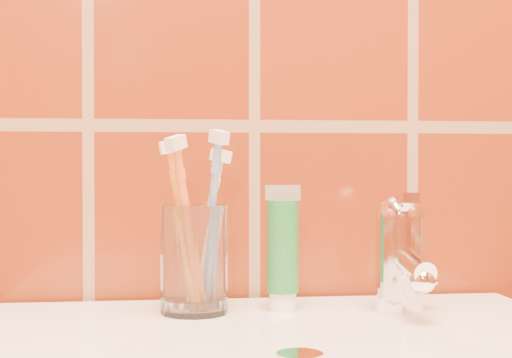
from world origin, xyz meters
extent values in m
cylinder|color=silver|center=(0.00, 0.91, 0.85)|extent=(0.30, 0.30, 0.00)
cylinder|color=white|center=(0.00, 0.91, 0.85)|extent=(0.04, 0.04, 0.00)
cylinder|color=white|center=(-0.07, 1.11, 0.90)|extent=(0.09, 0.09, 0.11)
cylinder|color=white|center=(0.02, 1.11, 0.86)|extent=(0.03, 0.03, 0.02)
cylinder|color=#186728|center=(0.02, 1.11, 0.92)|extent=(0.03, 0.03, 0.09)
cube|color=beige|center=(0.02, 1.11, 0.97)|extent=(0.04, 0.00, 0.02)
cylinder|color=white|center=(0.14, 1.09, 0.90)|extent=(0.05, 0.05, 0.09)
sphere|color=white|center=(0.14, 1.09, 0.94)|extent=(0.05, 0.05, 0.05)
cylinder|color=white|center=(0.14, 1.06, 0.91)|extent=(0.02, 0.09, 0.03)
cube|color=white|center=(0.14, 1.08, 0.96)|extent=(0.02, 0.06, 0.01)
camera|label=1|loc=(-0.10, 0.33, 1.00)|focal=55.00mm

